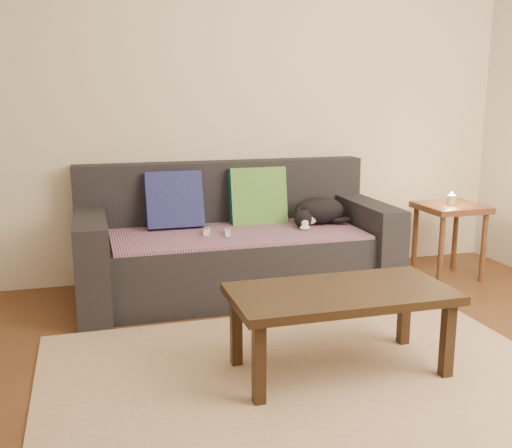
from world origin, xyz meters
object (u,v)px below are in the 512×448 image
at_px(sofa, 234,248).
at_px(coffee_table, 341,300).
at_px(wii_remote_a, 207,232).
at_px(cat, 318,211).
at_px(wii_remote_b, 228,232).
at_px(side_table, 450,217).

bearing_deg(sofa, coffee_table, -82.04).
height_order(wii_remote_a, coffee_table, wii_remote_a).
bearing_deg(cat, sofa, -179.58).
distance_m(wii_remote_b, side_table, 1.69).
bearing_deg(wii_remote_a, side_table, -75.58).
bearing_deg(coffee_table, side_table, 41.03).
relative_size(sofa, wii_remote_a, 14.00).
bearing_deg(side_table, cat, 173.20).
xyz_separation_m(cat, wii_remote_b, (-0.69, -0.15, -0.08)).
bearing_deg(side_table, wii_remote_b, -178.96).
relative_size(sofa, side_table, 3.81).
relative_size(cat, coffee_table, 0.41).
bearing_deg(sofa, wii_remote_b, -117.80).
bearing_deg(wii_remote_a, wii_remote_b, -96.39).
height_order(sofa, side_table, sofa).
bearing_deg(wii_remote_b, cat, -65.20).
bearing_deg(coffee_table, sofa, 97.96).
height_order(wii_remote_a, side_table, side_table).
xyz_separation_m(wii_remote_b, side_table, (1.69, 0.03, -0.00)).
distance_m(cat, wii_remote_b, 0.71).
bearing_deg(coffee_table, wii_remote_b, 102.61).
height_order(sofa, cat, sofa).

